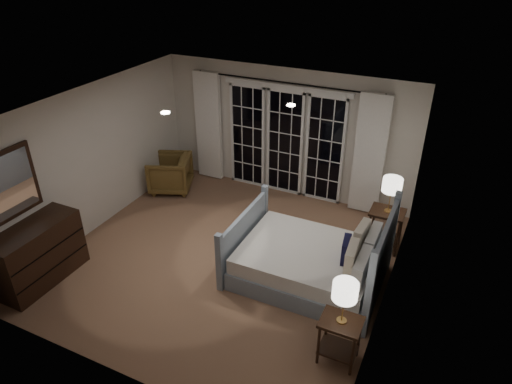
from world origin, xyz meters
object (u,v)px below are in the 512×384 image
at_px(bed, 312,262).
at_px(nightstand_left, 340,334).
at_px(lamp_left, 345,291).
at_px(armchair, 170,173).
at_px(lamp_right, 392,185).
at_px(dresser, 38,254).
at_px(nightstand_right, 386,224).

xyz_separation_m(bed, nightstand_left, (0.79, -1.29, 0.10)).
distance_m(lamp_left, armchair, 5.16).
bearing_deg(lamp_right, dresser, -146.07).
height_order(bed, dresser, bed).
distance_m(armchair, dresser, 3.17).
xyz_separation_m(nightstand_right, dresser, (-4.46, -3.00, 0.00)).
bearing_deg(dresser, lamp_left, 5.52).
height_order(lamp_left, dresser, lamp_left).
relative_size(lamp_right, armchair, 0.73).
xyz_separation_m(nightstand_left, dresser, (-4.44, -0.43, 0.05)).
bearing_deg(nightstand_left, lamp_left, 90.00).
distance_m(bed, armchair, 3.81).
distance_m(nightstand_right, lamp_left, 2.65).
bearing_deg(armchair, bed, 45.05).
bearing_deg(nightstand_left, dresser, -174.48).
height_order(nightstand_right, lamp_right, lamp_right).
bearing_deg(bed, armchair, 157.55).
bearing_deg(lamp_left, lamp_right, 89.54).
relative_size(lamp_left, dresser, 0.43).
height_order(nightstand_left, armchair, armchair).
relative_size(nightstand_right, lamp_right, 1.18).
bearing_deg(dresser, bed, 25.17).
bearing_deg(lamp_right, nightstand_left, -90.46).
bearing_deg(nightstand_right, lamp_left, -90.46).
bearing_deg(bed, dresser, -154.83).
relative_size(nightstand_left, lamp_left, 1.12).
height_order(nightstand_left, lamp_right, lamp_right).
bearing_deg(nightstand_left, armchair, 147.57).
height_order(bed, lamp_left, bed).
distance_m(bed, dresser, 4.03).
bearing_deg(nightstand_right, bed, -122.31).
bearing_deg(dresser, lamp_right, 33.93).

